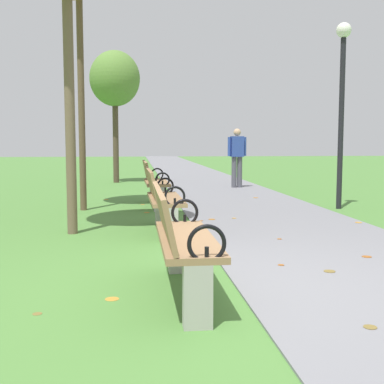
{
  "coord_description": "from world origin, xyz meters",
  "views": [
    {
      "loc": [
        -0.86,
        -4.21,
        1.28
      ],
      "look_at": [
        -0.05,
        3.0,
        0.55
      ],
      "focal_mm": 46.95,
      "sensor_mm": 36.0,
      "label": 1
    }
  ],
  "objects_px": {
    "park_bench_1": "(180,238)",
    "lamp_post": "(342,87)",
    "park_bench_2": "(162,198)",
    "pedestrian_walking": "(237,155)",
    "tree_3": "(115,80)",
    "park_bench_3": "(154,182)"
  },
  "relations": [
    {
      "from": "park_bench_3",
      "to": "park_bench_2",
      "type": "bearing_deg",
      "value": -90.0
    },
    {
      "from": "tree_3",
      "to": "lamp_post",
      "type": "xyz_separation_m",
      "value": [
        4.48,
        -6.78,
        -0.89
      ]
    },
    {
      "from": "park_bench_1",
      "to": "lamp_post",
      "type": "distance_m",
      "value": 6.46
    },
    {
      "from": "pedestrian_walking",
      "to": "lamp_post",
      "type": "distance_m",
      "value": 4.8
    },
    {
      "from": "park_bench_3",
      "to": "lamp_post",
      "type": "xyz_separation_m",
      "value": [
        3.51,
        -0.74,
        1.82
      ]
    },
    {
      "from": "park_bench_1",
      "to": "park_bench_3",
      "type": "relative_size",
      "value": 0.99
    },
    {
      "from": "park_bench_1",
      "to": "tree_3",
      "type": "height_order",
      "value": "tree_3"
    },
    {
      "from": "park_bench_1",
      "to": "tree_3",
      "type": "distance_m",
      "value": 12.22
    },
    {
      "from": "park_bench_2",
      "to": "tree_3",
      "type": "height_order",
      "value": "tree_3"
    },
    {
      "from": "park_bench_2",
      "to": "tree_3",
      "type": "relative_size",
      "value": 0.39
    },
    {
      "from": "park_bench_2",
      "to": "pedestrian_walking",
      "type": "bearing_deg",
      "value": 69.88
    },
    {
      "from": "park_bench_2",
      "to": "park_bench_3",
      "type": "height_order",
      "value": "same"
    },
    {
      "from": "park_bench_2",
      "to": "pedestrian_walking",
      "type": "xyz_separation_m",
      "value": [
        2.43,
        6.62,
        0.44
      ]
    },
    {
      "from": "park_bench_2",
      "to": "pedestrian_walking",
      "type": "relative_size",
      "value": 0.99
    },
    {
      "from": "tree_3",
      "to": "park_bench_3",
      "type": "bearing_deg",
      "value": -80.88
    },
    {
      "from": "park_bench_2",
      "to": "park_bench_3",
      "type": "distance_m",
      "value": 2.9
    },
    {
      "from": "tree_3",
      "to": "lamp_post",
      "type": "height_order",
      "value": "tree_3"
    },
    {
      "from": "park_bench_2",
      "to": "lamp_post",
      "type": "height_order",
      "value": "lamp_post"
    },
    {
      "from": "lamp_post",
      "to": "park_bench_2",
      "type": "bearing_deg",
      "value": -148.42
    },
    {
      "from": "park_bench_3",
      "to": "park_bench_1",
      "type": "bearing_deg",
      "value": -90.0
    },
    {
      "from": "tree_3",
      "to": "lamp_post",
      "type": "relative_size",
      "value": 1.17
    },
    {
      "from": "park_bench_2",
      "to": "park_bench_1",
      "type": "bearing_deg",
      "value": -90.0
    }
  ]
}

